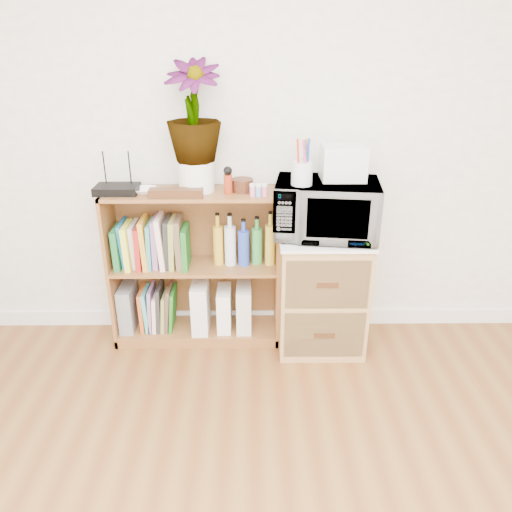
{
  "coord_description": "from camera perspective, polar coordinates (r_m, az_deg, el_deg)",
  "views": [
    {
      "loc": [
        -0.01,
        -0.61,
        1.76
      ],
      "look_at": [
        0.01,
        1.95,
        0.62
      ],
      "focal_mm": 35.0,
      "sensor_mm": 36.0,
      "label": 1
    }
  ],
  "objects": [
    {
      "name": "trinket_box",
      "position": [
        2.75,
        -9.13,
        7.13
      ],
      "size": [
        0.29,
        0.07,
        0.05
      ],
      "primitive_type": "cube",
      "color": "#36200E",
      "rests_on": "bookshelf"
    },
    {
      "name": "microwave",
      "position": [
        2.8,
        8.0,
        5.35
      ],
      "size": [
        0.6,
        0.45,
        0.31
      ],
      "primitive_type": "imported",
      "rotation": [
        0.0,
        0.0,
        -0.13
      ],
      "color": "white",
      "rests_on": "wicker_unit"
    },
    {
      "name": "magazine_holder_mid",
      "position": [
        3.12,
        -3.64,
        -5.99
      ],
      "size": [
        0.08,
        0.21,
        0.26
      ],
      "primitive_type": "cube",
      "color": "white",
      "rests_on": "bookshelf"
    },
    {
      "name": "potted_plant",
      "position": [
        2.77,
        -7.2,
        16.08
      ],
      "size": [
        0.3,
        0.3,
        0.53
      ],
      "primitive_type": "imported",
      "color": "#437F33",
      "rests_on": "plant_pot"
    },
    {
      "name": "cookbooks",
      "position": [
        2.99,
        -11.67,
        1.44
      ],
      "size": [
        0.43,
        0.2,
        0.31
      ],
      "color": "#1C6A33",
      "rests_on": "bookshelf"
    },
    {
      "name": "pen_cup",
      "position": [
        2.66,
        5.26,
        9.38
      ],
      "size": [
        0.11,
        0.11,
        0.12
      ],
      "primitive_type": "cylinder",
      "color": "silver",
      "rests_on": "microwave"
    },
    {
      "name": "white_bowl",
      "position": [
        2.85,
        -12.6,
        7.3
      ],
      "size": [
        0.13,
        0.13,
        0.03
      ],
      "primitive_type": "imported",
      "color": "white",
      "rests_on": "bookshelf"
    },
    {
      "name": "kokeshi_doll",
      "position": [
        2.77,
        -3.22,
        8.18
      ],
      "size": [
        0.05,
        0.05,
        0.11
      ],
      "primitive_type": "cylinder",
      "color": "maroon",
      "rests_on": "bookshelf"
    },
    {
      "name": "liquor_bottles",
      "position": [
        2.93,
        -0.8,
        1.66
      ],
      "size": [
        0.44,
        0.07,
        0.32
      ],
      "color": "gold",
      "rests_on": "bookshelf"
    },
    {
      "name": "magazine_holder_left",
      "position": [
        3.12,
        -6.34,
        -5.6
      ],
      "size": [
        0.1,
        0.25,
        0.31
      ],
      "primitive_type": "cube",
      "color": "white",
      "rests_on": "bookshelf"
    },
    {
      "name": "wicker_unit",
      "position": [
        3.01,
        7.41,
        -4.09
      ],
      "size": [
        0.5,
        0.45,
        0.7
      ],
      "primitive_type": "cube",
      "color": "#9E7542",
      "rests_on": "ground"
    },
    {
      "name": "router",
      "position": [
        2.9,
        -15.59,
        7.36
      ],
      "size": [
        0.24,
        0.16,
        0.04
      ],
      "primitive_type": "cube",
      "color": "black",
      "rests_on": "bookshelf"
    },
    {
      "name": "file_box",
      "position": [
        3.21,
        -14.38,
        -5.63
      ],
      "size": [
        0.09,
        0.23,
        0.28
      ],
      "primitive_type": "cube",
      "color": "gray",
      "rests_on": "bookshelf"
    },
    {
      "name": "lower_books",
      "position": [
        3.18,
        -11.13,
        -5.85
      ],
      "size": [
        0.22,
        0.19,
        0.29
      ],
      "color": "#B85120",
      "rests_on": "bookshelf"
    },
    {
      "name": "magazine_holder_right",
      "position": [
        3.11,
        -1.38,
        -5.84
      ],
      "size": [
        0.09,
        0.23,
        0.28
      ],
      "primitive_type": "cube",
      "color": "silver",
      "rests_on": "bookshelf"
    },
    {
      "name": "plant_pot",
      "position": [
        2.84,
        -6.83,
        9.06
      ],
      "size": [
        0.2,
        0.2,
        0.17
      ],
      "primitive_type": "cylinder",
      "color": "white",
      "rests_on": "bookshelf"
    },
    {
      "name": "small_appliance",
      "position": [
        2.79,
        9.93,
        10.5
      ],
      "size": [
        0.24,
        0.2,
        0.19
      ],
      "primitive_type": "cube",
      "color": "white",
      "rests_on": "microwave"
    },
    {
      "name": "bookshelf",
      "position": [
        3.01,
        -6.92,
        -1.39
      ],
      "size": [
        1.0,
        0.3,
        0.95
      ],
      "primitive_type": "cube",
      "color": "brown",
      "rests_on": "ground"
    },
    {
      "name": "wooden_bowl",
      "position": [
        2.83,
        -1.57,
        8.11
      ],
      "size": [
        0.12,
        0.12,
        0.07
      ],
      "primitive_type": "cylinder",
      "color": "#35190E",
      "rests_on": "bookshelf"
    },
    {
      "name": "paint_jars",
      "position": [
        2.73,
        0.29,
        7.4
      ],
      "size": [
        0.11,
        0.04,
        0.06
      ],
      "primitive_type": "cube",
      "color": "pink",
      "rests_on": "bookshelf"
    },
    {
      "name": "skirting_board",
      "position": [
        3.32,
        -0.25,
        -6.98
      ],
      "size": [
        4.0,
        0.02,
        0.1
      ],
      "primitive_type": "cube",
      "color": "white",
      "rests_on": "ground"
    }
  ]
}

